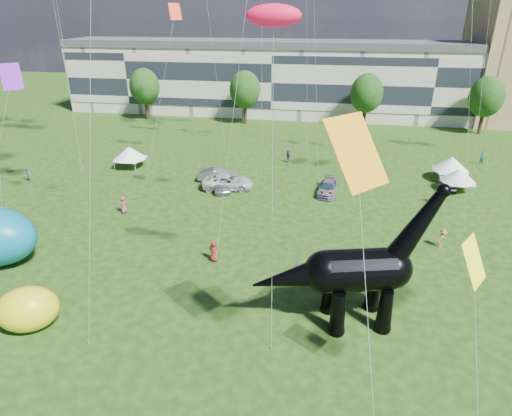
# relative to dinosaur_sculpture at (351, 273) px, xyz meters

# --- Properties ---
(ground) EXTENTS (220.00, 220.00, 0.00)m
(ground) POSITION_rel_dinosaur_sculpture_xyz_m (-4.77, -3.02, -3.56)
(ground) COLOR #16330C
(ground) RESTS_ON ground
(terrace_row) EXTENTS (78.00, 11.00, 12.00)m
(terrace_row) POSITION_rel_dinosaur_sculpture_xyz_m (-12.77, 58.98, 2.44)
(terrace_row) COLOR beige
(terrace_row) RESTS_ON ground
(tree_far_left) EXTENTS (5.20, 5.20, 9.44)m
(tree_far_left) POSITION_rel_dinosaur_sculpture_xyz_m (-34.77, 49.98, 2.73)
(tree_far_left) COLOR #382314
(tree_far_left) RESTS_ON ground
(tree_mid_left) EXTENTS (5.20, 5.20, 9.44)m
(tree_mid_left) POSITION_rel_dinosaur_sculpture_xyz_m (-16.77, 49.98, 2.73)
(tree_mid_left) COLOR #382314
(tree_mid_left) RESTS_ON ground
(tree_mid_right) EXTENTS (5.20, 5.20, 9.44)m
(tree_mid_right) POSITION_rel_dinosaur_sculpture_xyz_m (3.23, 49.98, 2.73)
(tree_mid_right) COLOR #382314
(tree_mid_right) RESTS_ON ground
(tree_far_right) EXTENTS (5.20, 5.20, 9.44)m
(tree_far_right) POSITION_rel_dinosaur_sculpture_xyz_m (21.23, 49.98, 2.73)
(tree_far_right) COLOR #382314
(tree_far_right) RESTS_ON ground
(dinosaur_sculpture) EXTENTS (11.52, 4.67, 9.43)m
(dinosaur_sculpture) POSITION_rel_dinosaur_sculpture_xyz_m (0.00, 0.00, 0.00)
(dinosaur_sculpture) COLOR black
(dinosaur_sculpture) RESTS_ON ground
(car_silver) EXTENTS (3.37, 4.78, 1.51)m
(car_silver) POSITION_rel_dinosaur_sculpture_xyz_m (-13.34, 19.83, -2.81)
(car_silver) COLOR #B6B5BA
(car_silver) RESTS_ON ground
(car_grey) EXTENTS (4.60, 1.60, 1.51)m
(car_grey) POSITION_rel_dinosaur_sculpture_xyz_m (-14.14, 22.00, -2.80)
(car_grey) COLOR gray
(car_grey) RESTS_ON ground
(car_white) EXTENTS (5.93, 3.43, 1.55)m
(car_white) POSITION_rel_dinosaur_sculpture_xyz_m (-12.57, 20.13, -2.78)
(car_white) COLOR silver
(car_white) RESTS_ON ground
(car_dark) EXTENTS (2.28, 4.74, 1.33)m
(car_dark) POSITION_rel_dinosaur_sculpture_xyz_m (-1.77, 20.72, -2.90)
(car_dark) COLOR #595960
(car_dark) RESTS_ON ground
(gazebo_near) EXTENTS (4.16, 4.16, 2.78)m
(gazebo_near) POSITION_rel_dinosaur_sculpture_xyz_m (11.87, 27.32, -1.61)
(gazebo_near) COLOR white
(gazebo_near) RESTS_ON ground
(gazebo_far) EXTENTS (4.04, 4.04, 2.50)m
(gazebo_far) POSITION_rel_dinosaur_sculpture_xyz_m (11.97, 24.08, -1.81)
(gazebo_far) COLOR white
(gazebo_far) RESTS_ON ground
(gazebo_left) EXTENTS (4.18, 4.18, 2.71)m
(gazebo_left) POSITION_rel_dinosaur_sculpture_xyz_m (-26.16, 24.81, -1.66)
(gazebo_left) COLOR white
(gazebo_left) RESTS_ON ground
(inflatable_yellow) EXTENTS (4.42, 3.97, 2.79)m
(inflatable_yellow) POSITION_rel_dinosaur_sculpture_xyz_m (-19.05, -4.14, -2.17)
(inflatable_yellow) COLOR yellow
(inflatable_yellow) RESTS_ON ground
(visitors) EXTENTS (53.58, 31.24, 1.79)m
(visitors) POSITION_rel_dinosaur_sculpture_xyz_m (-5.11, 16.23, -2.72)
(visitors) COLOR #2C5F6F
(visitors) RESTS_ON ground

